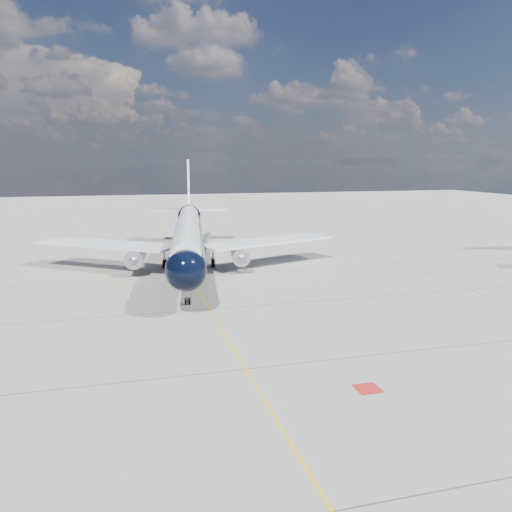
% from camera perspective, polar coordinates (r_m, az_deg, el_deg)
% --- Properties ---
extents(ground, '(320.00, 320.00, 0.00)m').
position_cam_1_polar(ground, '(68.83, -8.14, -1.39)').
color(ground, gray).
rests_on(ground, ground).
extents(taxiway_centerline, '(0.16, 160.00, 0.01)m').
position_cam_1_polar(taxiway_centerline, '(63.98, -7.60, -2.29)').
color(taxiway_centerline, '#DDB70B').
rests_on(taxiway_centerline, ground).
extents(red_marking, '(1.60, 1.60, 0.01)m').
position_cam_1_polar(red_marking, '(33.74, 12.65, -14.57)').
color(red_marking, maroon).
rests_on(red_marking, ground).
extents(main_airliner, '(41.39, 50.76, 14.68)m').
position_cam_1_polar(main_airliner, '(68.57, -7.75, 2.45)').
color(main_airliner, black).
rests_on(main_airliner, ground).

